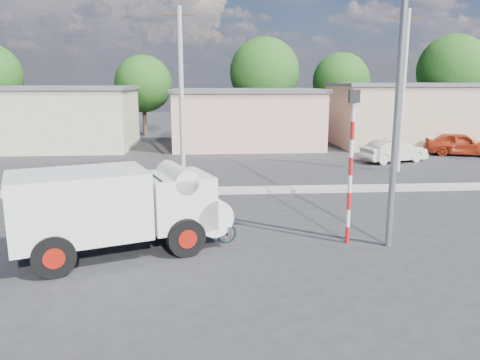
{
  "coord_description": "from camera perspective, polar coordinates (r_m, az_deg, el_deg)",
  "views": [
    {
      "loc": [
        -0.8,
        -11.08,
        4.59
      ],
      "look_at": [
        0.3,
        4.35,
        1.3
      ],
      "focal_mm": 35.0,
      "sensor_mm": 36.0,
      "label": 1
    }
  ],
  "objects": [
    {
      "name": "cyclist",
      "position": [
        13.29,
        -4.14,
        -4.24
      ],
      "size": [
        0.5,
        0.69,
        1.76
      ],
      "primitive_type": "imported",
      "rotation": [
        0.0,
        0.0,
        1.7
      ],
      "color": "silver",
      "rests_on": "ground"
    },
    {
      "name": "bicycle",
      "position": [
        13.42,
        -4.12,
        -5.96
      ],
      "size": [
        1.81,
        0.83,
        0.92
      ],
      "primitive_type": "imported",
      "rotation": [
        0.0,
        0.0,
        1.7
      ],
      "color": "#162929",
      "rests_on": "ground"
    },
    {
      "name": "building_row",
      "position": [
        33.23,
        -0.8,
        7.77
      ],
      "size": [
        37.8,
        7.3,
        4.44
      ],
      "color": "#BCB48E",
      "rests_on": "ground"
    },
    {
      "name": "car_red",
      "position": [
        32.4,
        25.27,
        4.0
      ],
      "size": [
        4.53,
        2.92,
        1.43
      ],
      "primitive_type": "imported",
      "rotation": [
        0.0,
        0.0,
        1.25
      ],
      "color": "#9C2911",
      "rests_on": "ground"
    },
    {
      "name": "car_cream",
      "position": [
        28.27,
        18.25,
        3.37
      ],
      "size": [
        4.11,
        2.43,
        1.28
      ],
      "primitive_type": "imported",
      "rotation": [
        0.0,
        0.0,
        1.87
      ],
      "color": "beige",
      "rests_on": "ground"
    },
    {
      "name": "truck",
      "position": [
        12.94,
        -14.18,
        -3.16
      ],
      "size": [
        5.97,
        3.87,
        2.32
      ],
      "rotation": [
        0.0,
        0.0,
        0.36
      ],
      "color": "black",
      "rests_on": "ground"
    },
    {
      "name": "tree_row",
      "position": [
        40.46,
        7.87,
        12.42
      ],
      "size": [
        51.24,
        7.43,
        8.42
      ],
      "color": "#38281E",
      "rests_on": "ground"
    },
    {
      "name": "ground_plane",
      "position": [
        12.02,
        0.04,
        -10.45
      ],
      "size": [
        120.0,
        120.0,
        0.0
      ],
      "primitive_type": "plane",
      "color": "#262629",
      "rests_on": "ground"
    },
    {
      "name": "streetlight",
      "position": [
        13.24,
        18.3,
        13.03
      ],
      "size": [
        2.34,
        0.22,
        9.0
      ],
      "color": "slate",
      "rests_on": "ground"
    },
    {
      "name": "median",
      "position": [
        19.62,
        -1.64,
        -1.29
      ],
      "size": [
        40.0,
        0.8,
        0.16
      ],
      "primitive_type": "cube",
      "color": "#99968E",
      "rests_on": "ground"
    },
    {
      "name": "traffic_pole",
      "position": [
        13.35,
        13.42,
        3.08
      ],
      "size": [
        0.28,
        0.18,
        4.36
      ],
      "color": "red",
      "rests_on": "ground"
    },
    {
      "name": "utility_poles",
      "position": [
        23.44,
        5.97,
        10.67
      ],
      "size": [
        35.4,
        0.24,
        8.0
      ],
      "color": "#99968E",
      "rests_on": "ground"
    }
  ]
}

